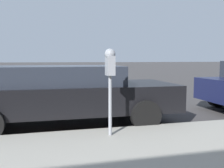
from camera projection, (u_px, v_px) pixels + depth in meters
The scene contains 3 objects.
ground_plane at pixel (72, 113), 7.20m from camera, with size 220.00×220.00×0.00m, color #3D3A3A.
parking_meter at pixel (110, 69), 4.59m from camera, with size 0.21×0.19×1.54m.
car_black at pixel (65, 92), 5.97m from camera, with size 2.22×4.97×1.34m.
Camera 1 is at (-7.14, 0.78, 1.49)m, focal length 42.00 mm.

